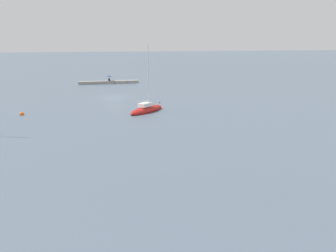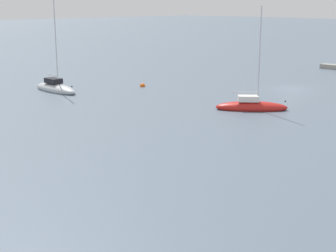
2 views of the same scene
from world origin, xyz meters
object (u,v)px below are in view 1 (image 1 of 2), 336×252
at_px(umbrella_open_navy, 109,76).
at_px(mooring_buoy_mid, 22,114).
at_px(sailboat_red_near, 146,109).
at_px(person_seated_dark_left, 109,80).

distance_m(umbrella_open_navy, mooring_buoy_mid, 34.25).
relative_size(sailboat_red_near, mooring_buoy_mid, 15.62).
bearing_deg(umbrella_open_navy, mooring_buoy_mid, 66.89).
relative_size(person_seated_dark_left, umbrella_open_navy, 0.55).
relative_size(person_seated_dark_left, mooring_buoy_mid, 1.16).
distance_m(umbrella_open_navy, sailboat_red_near, 33.39).
xyz_separation_m(person_seated_dark_left, umbrella_open_navy, (0.01, -0.04, 0.86)).
bearing_deg(person_seated_dark_left, sailboat_red_near, 88.92).
bearing_deg(person_seated_dark_left, umbrella_open_navy, -80.76).
bearing_deg(mooring_buoy_mid, umbrella_open_navy, -113.11).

